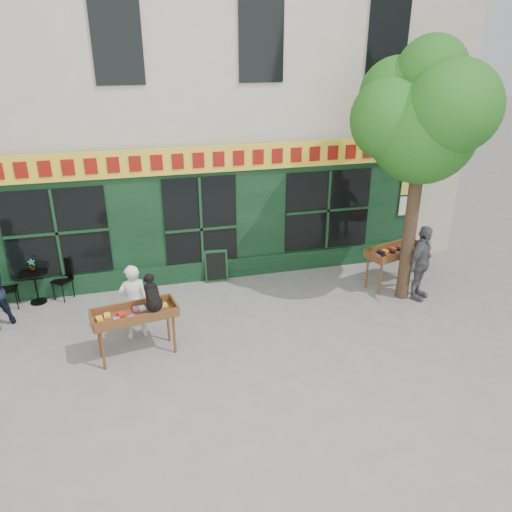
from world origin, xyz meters
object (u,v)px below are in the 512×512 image
object	(u,v)px
book_cart_center	(135,316)
woman	(134,302)
man_right	(421,263)
bistro_table	(35,281)
dog	(152,293)
book_cart_right	(396,253)

from	to	relation	value
book_cart_center	woman	bearing A→B (deg)	80.79
book_cart_center	man_right	distance (m)	6.33
bistro_table	dog	bearing A→B (deg)	-47.88
dog	book_cart_right	distance (m)	5.95
bistro_table	woman	bearing A→B (deg)	-43.74
man_right	dog	bearing A→B (deg)	150.46
book_cart_right	bistro_table	xyz separation A→B (m)	(-8.19, 1.21, -0.28)
bistro_table	man_right	bearing A→B (deg)	-13.17
dog	woman	bearing A→B (deg)	107.36
dog	bistro_table	size ratio (longest dim) A/B	0.79
dog	book_cart_center	bearing A→B (deg)	162.66
book_cart_center	woman	size ratio (longest dim) A/B	1.02
man_right	bistro_table	size ratio (longest dim) A/B	2.30
man_right	bistro_table	world-z (taller)	man_right
woman	bistro_table	size ratio (longest dim) A/B	2.05
woman	book_cart_right	xyz separation A→B (m)	(6.08, 0.80, 0.04)
woman	bistro_table	world-z (taller)	woman
book_cart_center	book_cart_right	world-z (taller)	same
book_cart_center	man_right	size ratio (longest dim) A/B	0.90
dog	man_right	world-z (taller)	man_right
woman	book_cart_right	distance (m)	6.14
dog	woman	xyz separation A→B (m)	(-0.35, 0.70, -0.51)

